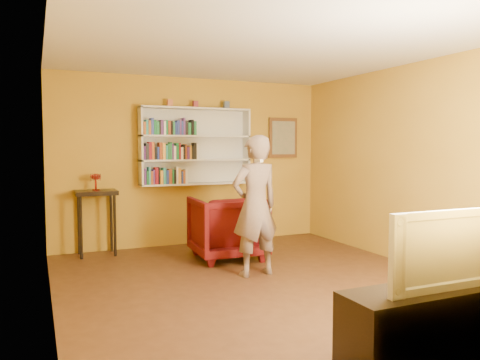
% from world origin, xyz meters
% --- Properties ---
extents(room_shell, '(5.30, 5.80, 2.88)m').
position_xyz_m(room_shell, '(0.00, 0.00, 1.02)').
color(room_shell, '#442816').
rests_on(room_shell, ground).
extents(bookshelf, '(1.80, 0.29, 1.23)m').
position_xyz_m(bookshelf, '(0.00, 2.41, 1.59)').
color(bookshelf, silver).
rests_on(bookshelf, room_shell).
extents(books_row_lower, '(0.68, 0.18, 0.27)m').
position_xyz_m(books_row_lower, '(-0.52, 2.30, 1.13)').
color(books_row_lower, '#54287A').
rests_on(books_row_lower, bookshelf).
extents(books_row_middle, '(0.86, 0.18, 0.27)m').
position_xyz_m(books_row_middle, '(-0.43, 2.30, 1.51)').
color(books_row_middle, '#54287A').
rests_on(books_row_middle, bookshelf).
extents(books_row_upper, '(0.83, 0.19, 0.27)m').
position_xyz_m(books_row_upper, '(-0.45, 2.30, 1.89)').
color(books_row_upper, '#B45C24').
rests_on(books_row_upper, bookshelf).
extents(ornament_left, '(0.08, 0.08, 0.11)m').
position_xyz_m(ornament_left, '(-0.42, 2.35, 2.27)').
color(ornament_left, '#C96639').
rests_on(ornament_left, bookshelf).
extents(ornament_centre, '(0.08, 0.08, 0.10)m').
position_xyz_m(ornament_centre, '(-0.00, 2.35, 2.27)').
color(ornament_centre, maroon).
rests_on(ornament_centre, bookshelf).
extents(ornament_right, '(0.09, 0.09, 0.12)m').
position_xyz_m(ornament_right, '(0.53, 2.35, 2.27)').
color(ornament_right, '#465574').
rests_on(ornament_right, bookshelf).
extents(framed_painting, '(0.55, 0.05, 0.70)m').
position_xyz_m(framed_painting, '(1.65, 2.46, 1.75)').
color(framed_painting, '#5A3619').
rests_on(framed_painting, room_shell).
extents(console_table, '(0.58, 0.45, 0.96)m').
position_xyz_m(console_table, '(-1.57, 2.25, 0.79)').
color(console_table, black).
rests_on(console_table, ground).
extents(ruby_lustre, '(0.15, 0.15, 0.24)m').
position_xyz_m(ruby_lustre, '(-1.57, 2.25, 1.13)').
color(ruby_lustre, maroon).
rests_on(ruby_lustre, console_table).
extents(armchair, '(1.01, 1.04, 0.89)m').
position_xyz_m(armchair, '(0.12, 1.30, 0.45)').
color(armchair, '#44040A').
rests_on(armchair, ground).
extents(person, '(0.67, 0.47, 1.73)m').
position_xyz_m(person, '(0.10, 0.34, 0.87)').
color(person, '#756056').
rests_on(person, ground).
extents(game_remote, '(0.04, 0.15, 0.04)m').
position_xyz_m(game_remote, '(-0.02, 0.01, 1.43)').
color(game_remote, white).
rests_on(game_remote, person).
extents(tv_cabinet, '(1.51, 0.45, 0.54)m').
position_xyz_m(tv_cabinet, '(0.35, -2.25, 0.27)').
color(tv_cabinet, black).
rests_on(tv_cabinet, ground).
extents(television, '(1.03, 0.15, 0.59)m').
position_xyz_m(television, '(0.35, -2.25, 0.83)').
color(television, black).
rests_on(television, tv_cabinet).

